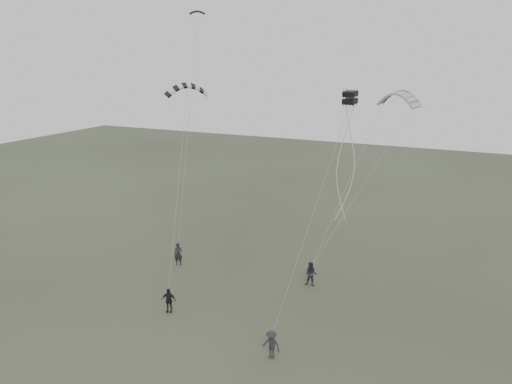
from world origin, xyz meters
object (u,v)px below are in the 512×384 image
at_px(flyer_left, 178,254).
at_px(kite_dark_small, 197,11).
at_px(flyer_right, 311,274).
at_px(flyer_far, 271,344).
at_px(kite_box, 350,98).
at_px(kite_pale_large, 398,93).
at_px(kite_striped, 187,85).
at_px(flyer_center, 169,300).

distance_m(flyer_left, kite_dark_small, 20.22).
bearing_deg(flyer_right, flyer_far, -89.42).
distance_m(flyer_left, flyer_right, 11.18).
bearing_deg(kite_box, kite_dark_small, 160.22).
distance_m(flyer_right, kite_box, 13.95).
relative_size(kite_pale_large, kite_striped, 1.30).
bearing_deg(kite_box, flyer_right, 143.94).
distance_m(flyer_right, flyer_far, 9.75).
relative_size(flyer_right, kite_box, 2.48).
relative_size(kite_dark_small, kite_pale_large, 0.33).
bearing_deg(flyer_center, kite_dark_small, 94.27).
bearing_deg(kite_striped, kite_pale_large, -3.03).
distance_m(flyer_far, kite_dark_small, 27.83).
distance_m(kite_pale_large, kite_striped, 17.21).
relative_size(flyer_right, kite_dark_small, 1.43).
height_order(flyer_right, kite_box, kite_box).
bearing_deg(kite_box, kite_striped, -179.60).
distance_m(flyer_left, kite_pale_large, 22.28).
height_order(flyer_left, flyer_far, flyer_left).
distance_m(kite_dark_small, kite_striped, 9.08).
bearing_deg(kite_dark_small, flyer_right, -57.64).
relative_size(kite_dark_small, kite_box, 1.74).
xyz_separation_m(flyer_far, kite_pale_large, (2.89, 19.36, 12.84)).
relative_size(flyer_right, flyer_far, 1.10).
height_order(kite_dark_small, kite_box, kite_dark_small).
relative_size(flyer_far, kite_dark_small, 1.30).
height_order(kite_pale_large, kite_striped, kite_striped).
distance_m(flyer_center, kite_striped, 15.29).
bearing_deg(kite_pale_large, kite_striped, -108.87).
bearing_deg(kite_pale_large, kite_dark_small, -132.99).
relative_size(flyer_center, kite_box, 2.25).
bearing_deg(flyer_left, flyer_center, -83.34).
bearing_deg(flyer_left, flyer_right, -17.88).
height_order(flyer_far, kite_dark_small, kite_dark_small).
distance_m(flyer_far, kite_box, 15.08).
xyz_separation_m(flyer_right, kite_striped, (-9.49, -1.22, 13.58)).
bearing_deg(kite_dark_small, flyer_far, -82.92).
bearing_deg(flyer_far, kite_box, 81.12).
xyz_separation_m(flyer_right, flyer_far, (0.94, -9.71, -0.09)).
relative_size(flyer_far, kite_striped, 0.55).
height_order(flyer_left, kite_dark_small, kite_dark_small).
bearing_deg(kite_dark_small, kite_pale_large, -19.34).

